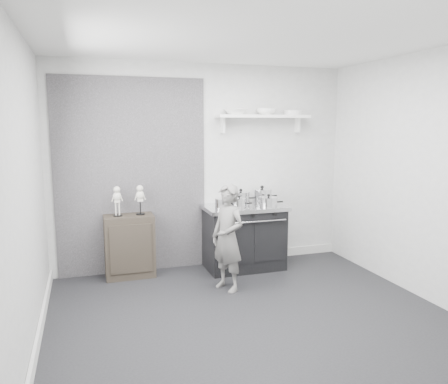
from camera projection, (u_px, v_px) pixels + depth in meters
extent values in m
plane|color=black|center=(252.00, 318.00, 4.36)|extent=(4.00, 4.00, 0.00)
cube|color=#B2B2AF|center=(204.00, 167.00, 5.84)|extent=(4.00, 0.02, 2.70)
cube|color=#B2B2AF|center=(371.00, 226.00, 2.46)|extent=(4.00, 0.02, 2.70)
cube|color=#B2B2AF|center=(24.00, 195.00, 3.55)|extent=(0.02, 3.60, 2.70)
cube|color=#B2B2AF|center=(424.00, 177.00, 4.76)|extent=(0.02, 3.60, 2.70)
cube|color=silver|center=(255.00, 37.00, 3.94)|extent=(4.00, 3.60, 0.02)
cube|color=black|center=(132.00, 177.00, 5.56)|extent=(1.90, 0.02, 2.50)
cube|color=silver|center=(271.00, 253.00, 6.33)|extent=(2.00, 0.03, 0.12)
cube|color=silver|center=(38.00, 342.00, 3.75)|extent=(0.03, 3.60, 0.12)
cube|color=white|center=(263.00, 116.00, 5.86)|extent=(1.30, 0.26, 0.04)
cube|color=white|center=(223.00, 125.00, 5.78)|extent=(0.03, 0.12, 0.20)
cube|color=white|center=(297.00, 125.00, 6.11)|extent=(0.03, 0.12, 0.20)
cube|color=black|center=(244.00, 239.00, 5.83)|extent=(1.00, 0.60, 0.80)
cube|color=silver|center=(244.00, 207.00, 5.76)|extent=(1.06, 0.64, 0.05)
cube|color=black|center=(234.00, 245.00, 5.47)|extent=(0.42, 0.02, 0.52)
cube|color=black|center=(270.00, 241.00, 5.62)|extent=(0.42, 0.02, 0.52)
cylinder|color=silver|center=(253.00, 222.00, 5.47)|extent=(0.90, 0.02, 0.02)
cylinder|color=black|center=(230.00, 217.00, 5.38)|extent=(0.04, 0.03, 0.04)
cylinder|color=black|center=(253.00, 215.00, 5.47)|extent=(0.04, 0.03, 0.04)
cylinder|color=black|center=(275.00, 214.00, 5.57)|extent=(0.04, 0.03, 0.04)
cube|color=black|center=(130.00, 246.00, 5.50)|extent=(0.61, 0.35, 0.79)
imported|color=slate|center=(228.00, 238.00, 5.03)|extent=(0.47, 0.54, 1.24)
cylinder|color=silver|center=(223.00, 204.00, 5.54)|extent=(0.20, 0.20, 0.12)
cylinder|color=silver|center=(223.00, 199.00, 5.53)|extent=(0.21, 0.21, 0.01)
sphere|color=black|center=(223.00, 197.00, 5.52)|extent=(0.04, 0.04, 0.04)
cylinder|color=black|center=(233.00, 203.00, 5.58)|extent=(0.10, 0.02, 0.02)
cylinder|color=silver|center=(241.00, 199.00, 5.84)|extent=(0.23, 0.23, 0.15)
cylinder|color=silver|center=(241.00, 192.00, 5.83)|extent=(0.24, 0.24, 0.02)
sphere|color=black|center=(241.00, 190.00, 5.83)|extent=(0.04, 0.04, 0.04)
cylinder|color=black|center=(252.00, 198.00, 5.89)|extent=(0.10, 0.02, 0.02)
cylinder|color=silver|center=(262.00, 196.00, 5.96)|extent=(0.26, 0.26, 0.18)
cylinder|color=silver|center=(262.00, 189.00, 5.94)|extent=(0.27, 0.27, 0.02)
sphere|color=black|center=(262.00, 187.00, 5.94)|extent=(0.05, 0.05, 0.05)
cylinder|color=black|center=(273.00, 196.00, 6.01)|extent=(0.10, 0.02, 0.02)
cylinder|color=silver|center=(268.00, 202.00, 5.66)|extent=(0.23, 0.23, 0.11)
cylinder|color=silver|center=(269.00, 198.00, 5.65)|extent=(0.23, 0.23, 0.01)
sphere|color=black|center=(269.00, 195.00, 5.64)|extent=(0.04, 0.04, 0.04)
cylinder|color=black|center=(279.00, 202.00, 5.71)|extent=(0.10, 0.02, 0.02)
cylinder|color=silver|center=(239.00, 204.00, 5.57)|extent=(0.18, 0.18, 0.12)
cylinder|color=silver|center=(239.00, 199.00, 5.56)|extent=(0.19, 0.19, 0.01)
sphere|color=black|center=(239.00, 197.00, 5.55)|extent=(0.03, 0.03, 0.03)
cylinder|color=black|center=(248.00, 203.00, 5.61)|extent=(0.10, 0.02, 0.02)
imported|color=white|center=(236.00, 112.00, 5.73)|extent=(0.30, 0.30, 0.07)
imported|color=white|center=(266.00, 112.00, 5.86)|extent=(0.26, 0.26, 0.08)
cylinder|color=silver|center=(293.00, 113.00, 5.99)|extent=(0.25, 0.25, 0.06)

